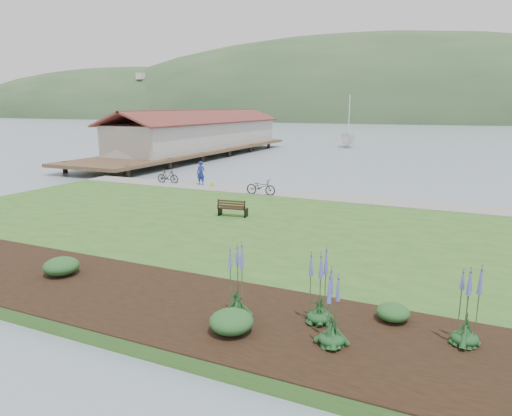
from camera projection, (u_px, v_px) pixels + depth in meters
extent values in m
plane|color=gray|center=(259.00, 228.00, 22.33)|extent=(600.00, 600.00, 0.00)
cube|color=#315E21|center=(241.00, 234.00, 20.52)|extent=(34.00, 20.00, 0.40)
cube|color=gray|center=(304.00, 195.00, 28.37)|extent=(34.00, 2.20, 0.03)
cube|color=black|center=(211.00, 311.00, 12.33)|extent=(24.00, 4.40, 0.04)
cube|color=#4C3826|center=(194.00, 150.00, 53.35)|extent=(8.00, 36.00, 0.30)
cube|color=#B2ADA3|center=(203.00, 135.00, 54.76)|extent=(6.40, 28.00, 3.00)
cube|color=black|center=(233.00, 208.00, 22.98)|extent=(1.49, 0.68, 0.04)
cube|color=black|center=(231.00, 204.00, 22.67)|extent=(1.44, 0.32, 0.45)
cube|color=black|center=(220.00, 211.00, 23.23)|extent=(0.12, 0.50, 0.39)
cube|color=black|center=(246.00, 213.00, 22.82)|extent=(0.12, 0.50, 0.39)
imported|color=navy|center=(201.00, 171.00, 31.87)|extent=(0.73, 0.50, 1.98)
imported|color=black|center=(261.00, 187.00, 28.46)|extent=(0.68, 1.94, 1.02)
imported|color=black|center=(168.00, 176.00, 32.76)|extent=(0.64, 1.71, 1.01)
imported|color=silver|center=(348.00, 147.00, 66.32)|extent=(11.26, 11.37, 23.72)
cube|color=#CACF18|center=(212.00, 185.00, 31.36)|extent=(0.18, 0.27, 0.28)
ellipsoid|color=#163C1C|center=(237.00, 312.00, 11.84)|extent=(0.62, 0.62, 0.31)
cone|color=#494FAA|center=(236.00, 271.00, 11.59)|extent=(0.32, 0.32, 1.98)
ellipsoid|color=#163C1C|center=(319.00, 317.00, 11.59)|extent=(0.62, 0.62, 0.31)
cone|color=#494FAA|center=(320.00, 275.00, 11.34)|extent=(0.36, 0.36, 1.96)
ellipsoid|color=#163C1C|center=(332.00, 339.00, 10.49)|extent=(0.62, 0.62, 0.31)
cone|color=#494FAA|center=(333.00, 301.00, 10.28)|extent=(0.32, 0.32, 1.56)
ellipsoid|color=#163C1C|center=(465.00, 338.00, 10.53)|extent=(0.62, 0.62, 0.31)
cone|color=#494FAA|center=(470.00, 290.00, 10.27)|extent=(0.36, 0.36, 2.07)
ellipsoid|color=#1E4C21|center=(61.00, 266.00, 14.88)|extent=(1.13, 1.13, 0.57)
ellipsoid|color=#1E4C21|center=(231.00, 321.00, 11.08)|extent=(1.09, 1.09, 0.55)
ellipsoid|color=#1E4C21|center=(393.00, 312.00, 11.71)|extent=(0.86, 0.86, 0.43)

